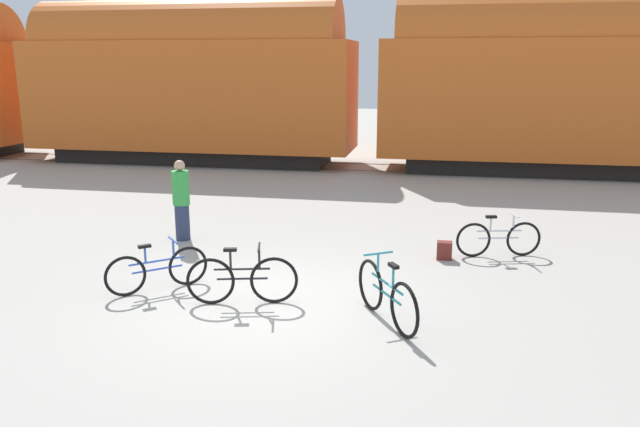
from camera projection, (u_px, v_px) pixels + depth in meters
ground_plane at (266, 304)px, 9.55m from camera, size 80.00×80.00×0.00m
freight_train at (368, 79)px, 21.10m from camera, size 49.98×3.01×5.73m
rail_near at (363, 170)px, 21.13m from camera, size 61.98×0.07×0.01m
rail_far at (368, 164)px, 22.50m from camera, size 61.98×0.07×0.01m
bicycle_black at (242, 280)px, 9.49m from camera, size 1.67×0.52×0.92m
bicycle_silver at (499, 238)px, 11.81m from camera, size 1.60×0.53×0.83m
bicycle_teal at (386, 295)px, 8.82m from camera, size 1.01×1.56×0.96m
bicycle_blue at (157, 270)px, 10.05m from camera, size 1.30×1.15×0.82m
person_in_green at (181, 200)px, 12.81m from camera, size 0.35×0.35×1.67m
backpack at (444, 250)px, 11.69m from camera, size 0.28×0.20×0.34m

